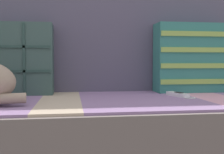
{
  "coord_description": "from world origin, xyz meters",
  "views": [
    {
      "loc": [
        -0.22,
        -1.13,
        0.6
      ],
      "look_at": [
        -0.04,
        0.07,
        0.53
      ],
      "focal_mm": 45.0,
      "sensor_mm": 36.0,
      "label": 1
    }
  ],
  "objects": [
    {
      "name": "couch",
      "position": [
        -0.0,
        0.15,
        0.21
      ],
      "size": [
        1.89,
        0.8,
        0.43
      ],
      "color": "#3D3838",
      "rests_on": "ground_plane"
    },
    {
      "name": "throw_pillow_striped",
      "position": [
        0.45,
        0.33,
        0.61
      ],
      "size": [
        0.42,
        0.14,
        0.37
      ],
      "color": "#337A70",
      "rests_on": "couch"
    },
    {
      "name": "sofa_backrest",
      "position": [
        0.0,
        0.48,
        0.71
      ],
      "size": [
        1.85,
        0.14,
        0.56
      ],
      "color": "#514C60",
      "rests_on": "couch"
    },
    {
      "name": "game_remote_near",
      "position": [
        0.29,
        0.14,
        0.44
      ],
      "size": [
        0.09,
        0.19,
        0.02
      ],
      "color": "white",
      "rests_on": "couch"
    },
    {
      "name": "throw_pillow_quilted",
      "position": [
        -0.51,
        0.33,
        0.61
      ],
      "size": [
        0.4,
        0.14,
        0.36
      ],
      "color": "#38514C",
      "rests_on": "couch"
    }
  ]
}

